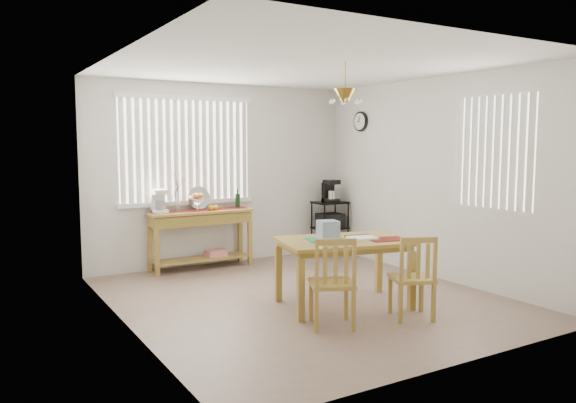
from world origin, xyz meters
TOP-DOWN VIEW (x-y plane):
  - ground at (0.00, 0.00)m, footprint 4.00×4.50m
  - room_shell at (0.00, 0.02)m, footprint 4.20×4.70m
  - sideboard at (-0.43, 2.02)m, footprint 1.46×0.41m
  - sideboard_items at (-0.69, 2.04)m, footprint 1.39×0.34m
  - wire_cart at (1.70, 1.95)m, footprint 0.49×0.39m
  - cart_items at (1.70, 1.96)m, footprint 0.20×0.24m
  - dining_table at (0.20, -0.45)m, footprint 1.51×1.15m
  - table_items at (0.05, -0.54)m, footprint 1.03×0.70m
  - chair_left at (-0.33, -1.00)m, footprint 0.54×0.54m
  - chair_right at (0.52, -1.18)m, footprint 0.52×0.52m

SIDE VIEW (x-z plane):
  - ground at x=0.00m, z-range -0.01..0.00m
  - chair_right at x=0.52m, z-range -0.01..0.84m
  - chair_left at x=-0.33m, z-range -0.01..0.87m
  - wire_cart at x=1.70m, z-range 0.08..0.92m
  - sideboard at x=-0.43m, z-range 0.21..1.03m
  - dining_table at x=0.20m, z-range 0.28..1.01m
  - table_items at x=0.05m, z-range 0.70..0.93m
  - sideboard_items at x=-0.69m, z-range 0.64..1.26m
  - cart_items at x=1.70m, z-range 0.82..1.17m
  - room_shell at x=0.00m, z-range 0.34..3.04m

